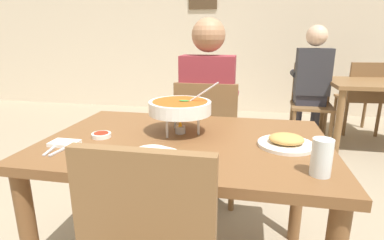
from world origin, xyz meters
TOP-DOWN VIEW (x-y plane):
  - cafe_rear_partition at (0.00, 3.67)m, footprint 10.00×0.10m
  - dining_table_main at (0.00, 0.00)m, footprint 1.29×0.86m
  - chair_diner_main at (-0.00, 0.72)m, footprint 0.44×0.44m
  - diner_main at (0.00, 0.75)m, footprint 0.40×0.45m
  - curry_bowl at (-0.04, 0.08)m, footprint 0.33×0.30m
  - rice_plate at (-0.07, -0.27)m, footprint 0.24×0.24m
  - appetizer_plate at (0.44, -0.01)m, footprint 0.24×0.24m
  - sauce_dish at (-0.40, -0.05)m, footprint 0.09×0.09m
  - napkin_folded at (-0.50, -0.18)m, footprint 0.12×0.08m
  - fork_utensil at (-0.52, -0.23)m, footprint 0.04×0.17m
  - spoon_utensil at (-0.47, -0.23)m, footprint 0.03×0.17m
  - drink_glass at (0.53, -0.28)m, footprint 0.07×0.07m
  - dining_table_far at (1.62, 2.18)m, footprint 1.00×0.80m
  - chair_bg_middle at (0.98, 2.28)m, footprint 0.47×0.47m
  - chair_bg_right at (1.64, 2.69)m, footprint 0.47×0.47m
  - patron_bg_middle at (0.95, 2.24)m, footprint 0.40×0.45m

SIDE VIEW (x-z plane):
  - chair_diner_main at x=0.00m, z-range 0.06..0.96m
  - chair_bg_middle at x=0.98m, z-range 0.06..0.96m
  - chair_bg_right at x=1.64m, z-range 0.06..0.96m
  - dining_table_far at x=1.62m, z-range 0.24..0.97m
  - dining_table_main at x=0.00m, z-range 0.26..0.99m
  - fork_utensil at x=-0.52m, z-range 0.73..0.74m
  - spoon_utensil at x=-0.47m, z-range 0.73..0.74m
  - napkin_folded at x=-0.50m, z-range 0.73..0.75m
  - sauce_dish at x=-0.40m, z-range 0.73..0.75m
  - diner_main at x=0.00m, z-range 0.09..1.40m
  - patron_bg_middle at x=0.95m, z-range 0.09..1.40m
  - rice_plate at x=-0.07m, z-range 0.73..0.78m
  - appetizer_plate at x=0.44m, z-range 0.73..0.78m
  - drink_glass at x=0.53m, z-range 0.73..0.86m
  - curry_bowl at x=-0.04m, z-range 0.73..0.99m
  - cafe_rear_partition at x=0.00m, z-range 0.00..3.00m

